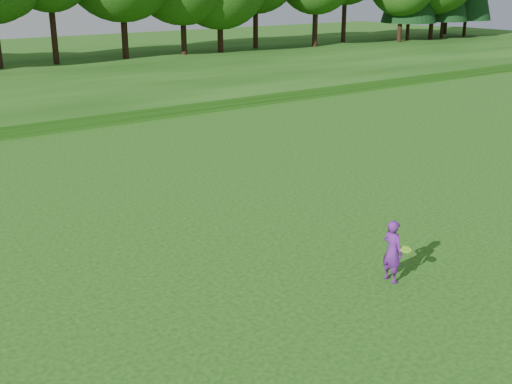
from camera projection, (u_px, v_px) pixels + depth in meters
ground at (329, 293)px, 14.43m from camera, size 140.00×140.00×0.00m
walking_path at (41, 130)px, 29.82m from camera, size 130.00×1.60×0.04m
woman at (392, 251)px, 14.77m from camera, size 0.45×0.70×1.50m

